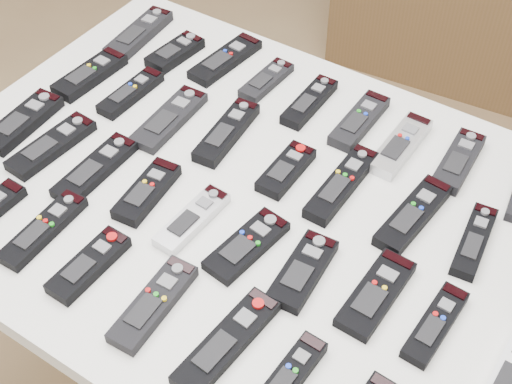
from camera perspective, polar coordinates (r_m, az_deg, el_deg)
The scene contains 32 objects.
table at distance 1.34m, azimuth 0.00°, elevation -2.28°, with size 1.25×0.88×0.78m.
remote_0 at distance 1.70m, azimuth -9.34°, elevation 12.39°, with size 0.06×0.20×0.02m, color black.
remote_1 at distance 1.63m, azimuth -6.50°, elevation 11.03°, with size 0.06×0.14×0.02m, color black.
remote_2 at distance 1.61m, azimuth -2.47°, elevation 10.55°, with size 0.06×0.19×0.02m, color black.
remote_3 at distance 1.55m, azimuth 0.84°, elevation 8.93°, with size 0.05×0.14×0.02m, color black.
remote_4 at distance 1.49m, azimuth 4.29°, elevation 7.19°, with size 0.05×0.16×0.02m, color black.
remote_5 at distance 1.46m, azimuth 8.27°, elevation 5.66°, with size 0.05×0.17×0.02m, color black.
remote_6 at distance 1.41m, azimuth 11.47°, elevation 3.67°, with size 0.05×0.18×0.02m, color #B7B7BC.
remote_7 at distance 1.41m, azimuth 15.90°, elevation 2.40°, with size 0.05×0.16×0.02m, color black.
remote_9 at distance 1.60m, azimuth -13.14°, elevation 9.15°, with size 0.06×0.18×0.02m, color black.
remote_10 at distance 1.53m, azimuth -9.99°, elevation 7.83°, with size 0.05×0.16×0.02m, color black.
remote_11 at distance 1.46m, azimuth -6.94°, elevation 5.85°, with size 0.06×0.19×0.02m, color black.
remote_12 at distance 1.41m, azimuth -2.36°, elevation 4.81°, with size 0.05×0.19×0.02m, color black.
remote_13 at distance 1.34m, azimuth 2.42°, elevation 1.79°, with size 0.05×0.14×0.02m, color black.
remote_14 at distance 1.32m, azimuth 6.86°, elevation 0.63°, with size 0.05×0.20×0.02m, color black.
remote_15 at distance 1.29m, azimuth 12.46°, elevation -1.80°, with size 0.05×0.19×0.02m, color black.
remote_16 at distance 1.28m, azimuth 17.05°, elevation -3.78°, with size 0.04×0.16×0.02m, color black.
remote_18 at distance 1.51m, azimuth -18.17°, elevation 5.38°, with size 0.06×0.18×0.02m, color black.
remote_19 at distance 1.44m, azimuth -16.04°, elevation 3.61°, with size 0.06×0.19×0.02m, color black.
remote_20 at distance 1.38m, azimuth -12.73°, elevation 1.83°, with size 0.06×0.19×0.02m, color black.
remote_21 at distance 1.31m, azimuth -8.72°, elevation 0.03°, with size 0.05×0.15×0.02m, color black.
remote_22 at distance 1.26m, azimuth -5.13°, elevation -2.18°, with size 0.05×0.16×0.02m, color #B7B7BC.
remote_23 at distance 1.22m, azimuth -0.74°, elevation -4.29°, with size 0.06×0.16×0.02m, color black.
remote_24 at distance 1.18m, azimuth 3.78°, elevation -6.31°, with size 0.06×0.16×0.02m, color black.
remote_25 at distance 1.17m, azimuth 9.57°, elevation -8.04°, with size 0.06×0.17×0.02m, color black.
remote_26 at distance 1.16m, azimuth 14.15°, elevation -10.23°, with size 0.04×0.16×0.02m, color black.
remote_27 at distance 1.14m, azimuth 19.68°, elevation -13.37°, with size 0.04×0.16×0.02m, color silver.
remote_30 at distance 1.29m, azimuth -16.64°, elevation -2.87°, with size 0.05×0.18×0.02m, color black.
remote_31 at distance 1.22m, azimuth -13.22°, elevation -5.69°, with size 0.05×0.16×0.02m, color black.
remote_32 at distance 1.15m, azimuth -8.20°, elevation -8.83°, with size 0.05×0.18×0.02m, color black.
remote_33 at distance 1.11m, azimuth -2.34°, elevation -11.89°, with size 0.05×0.20×0.02m, color black.
remote_34 at distance 1.08m, azimuth 2.63°, elevation -14.59°, with size 0.04×0.15×0.02m, color black.
Camera 1 is at (0.63, -0.62, 1.73)m, focal length 50.00 mm.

